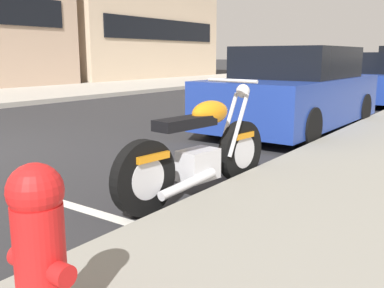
{
  "coord_description": "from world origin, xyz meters",
  "views": [
    {
      "loc": [
        -2.45,
        -6.44,
        1.37
      ],
      "look_at": [
        1.05,
        -3.94,
        0.49
      ],
      "focal_mm": 40.39,
      "sensor_mm": 36.0,
      "label": 1
    }
  ],
  "objects_px": {
    "parked_car_far_down_curb": "(295,91)",
    "car_opposite_curb": "(293,68)",
    "fire_hydrant": "(40,248)",
    "parked_motorcycle": "(200,152)",
    "parked_car_mid_block": "(379,79)"
  },
  "relations": [
    {
      "from": "parked_car_far_down_curb",
      "to": "car_opposite_curb",
      "type": "relative_size",
      "value": 0.98
    },
    {
      "from": "parked_car_far_down_curb",
      "to": "fire_hydrant",
      "type": "xyz_separation_m",
      "value": [
        -6.63,
        -1.57,
        -0.15
      ]
    },
    {
      "from": "fire_hydrant",
      "to": "parked_motorcycle",
      "type": "bearing_deg",
      "value": 18.51
    },
    {
      "from": "parked_motorcycle",
      "to": "parked_car_far_down_curb",
      "type": "distance_m",
      "value": 4.33
    },
    {
      "from": "parked_motorcycle",
      "to": "parked_car_mid_block",
      "type": "height_order",
      "value": "parked_car_mid_block"
    },
    {
      "from": "parked_car_mid_block",
      "to": "fire_hydrant",
      "type": "xyz_separation_m",
      "value": [
        -12.62,
        -1.41,
        -0.12
      ]
    },
    {
      "from": "parked_motorcycle",
      "to": "fire_hydrant",
      "type": "height_order",
      "value": "parked_motorcycle"
    },
    {
      "from": "car_opposite_curb",
      "to": "fire_hydrant",
      "type": "bearing_deg",
      "value": 18.4
    },
    {
      "from": "parked_car_far_down_curb",
      "to": "parked_car_mid_block",
      "type": "relative_size",
      "value": 0.91
    },
    {
      "from": "parked_car_far_down_curb",
      "to": "fire_hydrant",
      "type": "height_order",
      "value": "parked_car_far_down_curb"
    },
    {
      "from": "parked_motorcycle",
      "to": "car_opposite_curb",
      "type": "distance_m",
      "value": 21.71
    },
    {
      "from": "parked_car_mid_block",
      "to": "car_opposite_curb",
      "type": "bearing_deg",
      "value": 36.68
    },
    {
      "from": "parked_car_far_down_curb",
      "to": "fire_hydrant",
      "type": "bearing_deg",
      "value": -165.61
    },
    {
      "from": "parked_car_far_down_curb",
      "to": "parked_car_mid_block",
      "type": "distance_m",
      "value": 5.99
    },
    {
      "from": "parked_car_far_down_curb",
      "to": "parked_car_mid_block",
      "type": "bearing_deg",
      "value": -0.5
    }
  ]
}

